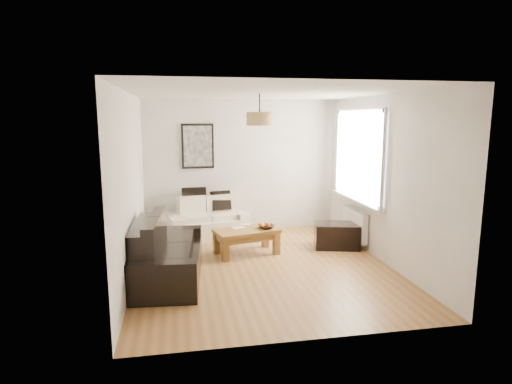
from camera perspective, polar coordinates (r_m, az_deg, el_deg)
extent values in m
plane|color=brown|center=(6.64, 0.95, -9.86)|extent=(4.50, 4.50, 0.00)
cube|color=white|center=(7.79, 13.04, -4.19)|extent=(0.10, 0.90, 0.52)
cylinder|color=tan|center=(6.54, 0.48, 9.79)|extent=(0.40, 0.40, 0.20)
cube|color=black|center=(7.60, 10.74, -5.75)|extent=(0.84, 0.64, 0.43)
cube|color=black|center=(8.23, -8.26, -0.99)|extent=(0.47, 0.17, 0.46)
cube|color=black|center=(8.27, -4.74, -1.15)|extent=(0.39, 0.20, 0.38)
imported|color=black|center=(7.12, 1.41, -4.65)|extent=(0.33, 0.33, 0.07)
sphere|color=orange|center=(7.17, 0.70, -4.48)|extent=(0.08, 0.08, 0.07)
sphere|color=#EC5213|center=(7.22, 1.61, -4.39)|extent=(0.10, 0.10, 0.08)
sphere|color=orange|center=(7.18, 0.76, -4.46)|extent=(0.09, 0.09, 0.09)
cube|color=silver|center=(7.18, -2.35, -4.76)|extent=(0.25, 0.22, 0.01)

